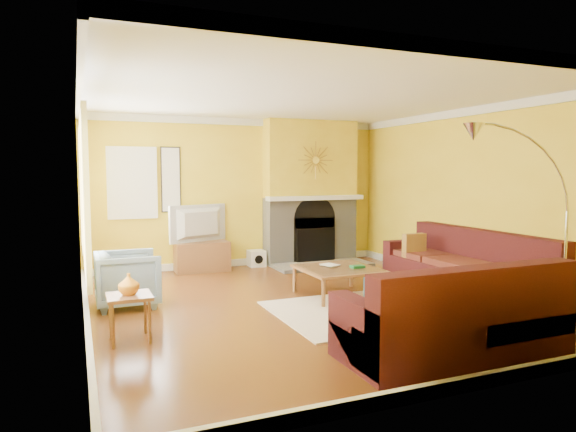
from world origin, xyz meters
name	(u,v)px	position (x,y,z in m)	size (l,w,h in m)	color
floor	(307,304)	(0.00, 0.00, -0.01)	(5.50, 6.00, 0.02)	brown
ceiling	(308,96)	(0.00, 0.00, 2.71)	(5.50, 6.00, 0.02)	white
wall_back	(239,193)	(0.00, 3.01, 1.35)	(5.50, 0.02, 2.70)	yellow
wall_front	(472,223)	(0.00, -3.01, 1.35)	(5.50, 0.02, 2.70)	yellow
wall_left	(79,207)	(-2.76, 0.00, 1.35)	(0.02, 6.00, 2.70)	yellow
wall_right	(473,198)	(2.76, 0.00, 1.35)	(0.02, 6.00, 2.70)	yellow
baseboard	(307,299)	(0.00, 0.00, 0.06)	(5.50, 6.00, 0.12)	white
crown_molding	(308,101)	(0.00, 0.00, 2.64)	(5.50, 6.00, 0.12)	white
window_left_near	(81,190)	(-2.72, 1.30, 1.50)	(0.06, 1.22, 1.72)	white
window_left_far	(83,196)	(-2.72, -0.60, 1.50)	(0.06, 1.22, 1.72)	white
window_back	(132,183)	(-1.90, 2.96, 1.55)	(0.82, 0.06, 1.22)	white
wall_art	(171,180)	(-1.25, 2.97, 1.60)	(0.34, 0.04, 1.14)	white
fireplace	(310,192)	(1.35, 2.80, 1.35)	(1.80, 0.40, 2.70)	gray
mantel	(316,198)	(1.35, 2.56, 1.25)	(1.92, 0.22, 0.08)	white
hearth	(323,265)	(1.35, 2.25, 0.03)	(1.80, 0.70, 0.06)	gray
sunburst	(316,160)	(1.35, 2.57, 1.95)	(0.70, 0.04, 0.70)	olive
rug	(371,310)	(0.59, -0.63, 0.01)	(2.40, 1.80, 0.02)	beige
sectional_sofa	(413,275)	(1.07, -0.83, 0.45)	(3.36, 3.74, 0.90)	#461619
coffee_table	(338,282)	(0.57, 0.18, 0.21)	(1.04, 1.04, 0.41)	white
media_console	(202,257)	(-0.78, 2.69, 0.26)	(0.93, 0.42, 0.51)	brown
tv	(202,224)	(-0.78, 2.69, 0.84)	(1.13, 0.15, 0.65)	black
subwoofer	(256,258)	(0.25, 2.79, 0.15)	(0.29, 0.29, 0.29)	white
armchair	(128,279)	(-2.21, 0.75, 0.36)	(0.77, 0.79, 0.72)	slate
side_table	(130,318)	(-2.32, -0.68, 0.24)	(0.44, 0.44, 0.49)	brown
vase	(129,284)	(-2.32, -0.68, 0.60)	(0.21, 0.21, 0.22)	orange
book	(325,266)	(0.41, 0.28, 0.42)	(0.19, 0.25, 0.02)	white
arc_lamp	(524,235)	(1.41, -2.22, 1.10)	(1.39, 0.36, 2.19)	silver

